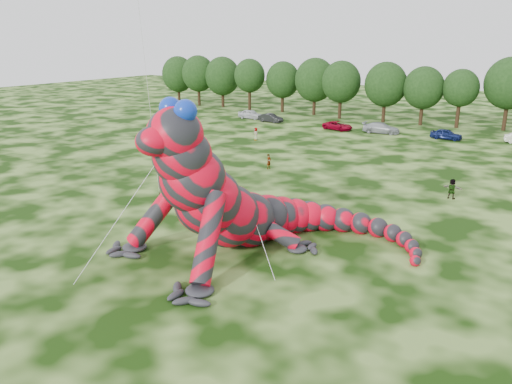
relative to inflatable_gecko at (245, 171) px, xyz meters
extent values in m
plane|color=#16330A|center=(1.95, -3.15, -4.90)|extent=(240.00, 240.00, 0.00)
cylinder|color=silver|center=(-11.09, 3.35, 5.04)|extent=(0.02, 0.02, 20.32)
cylinder|color=#382314|center=(-12.17, 5.15, -4.78)|extent=(0.08, 0.08, 0.24)
imported|color=silver|center=(-28.23, 45.49, -4.15)|extent=(4.53, 2.03, 1.51)
imported|color=black|center=(-23.52, 43.98, -4.22)|extent=(4.29, 1.86, 1.37)
imported|color=maroon|center=(-11.55, 43.03, -4.28)|extent=(4.83, 2.93, 1.25)
imported|color=#9DA1A6|center=(-5.23, 43.73, -4.15)|extent=(5.31, 2.51, 1.50)
imported|color=#101A50|center=(3.63, 43.82, -4.21)|extent=(4.17, 1.90, 1.39)
imported|color=gray|center=(9.51, 17.08, -4.04)|extent=(1.64, 0.69, 1.71)
imported|color=gray|center=(-8.55, 17.70, -4.12)|extent=(0.43, 0.61, 1.56)
imported|color=gray|center=(-17.76, 30.12, -4.07)|extent=(0.96, 0.92, 1.66)
camera|label=1|loc=(16.41, -25.44, 7.91)|focal=35.00mm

